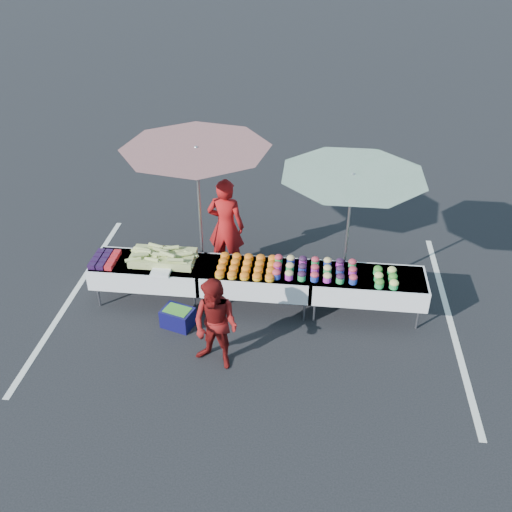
# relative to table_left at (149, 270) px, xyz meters

# --- Properties ---
(ground) EXTENTS (80.00, 80.00, 0.00)m
(ground) POSITION_rel_table_left_xyz_m (1.80, 0.00, -0.58)
(ground) COLOR black
(stripe_left) EXTENTS (0.10, 5.00, 0.00)m
(stripe_left) POSITION_rel_table_left_xyz_m (-1.40, 0.00, -0.58)
(stripe_left) COLOR silver
(stripe_left) RESTS_ON ground
(stripe_right) EXTENTS (0.10, 5.00, 0.00)m
(stripe_right) POSITION_rel_table_left_xyz_m (5.00, 0.00, -0.58)
(stripe_right) COLOR silver
(stripe_right) RESTS_ON ground
(table_left) EXTENTS (1.86, 0.81, 0.75)m
(table_left) POSITION_rel_table_left_xyz_m (0.00, 0.00, 0.00)
(table_left) COLOR white
(table_left) RESTS_ON ground
(table_center) EXTENTS (1.86, 0.81, 0.75)m
(table_center) POSITION_rel_table_left_xyz_m (1.80, 0.00, 0.00)
(table_center) COLOR white
(table_center) RESTS_ON ground
(table_right) EXTENTS (1.86, 0.81, 0.75)m
(table_right) POSITION_rel_table_left_xyz_m (3.60, 0.00, 0.00)
(table_right) COLOR white
(table_right) RESTS_ON ground
(berry_punnets) EXTENTS (0.40, 0.54, 0.08)m
(berry_punnets) POSITION_rel_table_left_xyz_m (-0.71, -0.06, 0.21)
(berry_punnets) COLOR black
(berry_punnets) RESTS_ON table_left
(corn_pile) EXTENTS (1.16, 0.57, 0.26)m
(corn_pile) POSITION_rel_table_left_xyz_m (0.25, 0.04, 0.26)
(corn_pile) COLOR #A2A957
(corn_pile) RESTS_ON table_left
(plastic_bags) EXTENTS (0.30, 0.25, 0.05)m
(plastic_bags) POSITION_rel_table_left_xyz_m (0.30, -0.30, 0.19)
(plastic_bags) COLOR white
(plastic_bags) RESTS_ON table_left
(carrot_bowls) EXTENTS (0.95, 0.69, 0.11)m
(carrot_bowls) POSITION_rel_table_left_xyz_m (1.65, -0.01, 0.22)
(carrot_bowls) COLOR orange
(carrot_bowls) RESTS_ON table_center
(potato_cups) EXTENTS (1.34, 0.58, 0.16)m
(potato_cups) POSITION_rel_table_left_xyz_m (2.75, 0.00, 0.25)
(potato_cups) COLOR #21369A
(potato_cups) RESTS_ON table_right
(bean_baskets) EXTENTS (0.36, 0.50, 0.15)m
(bean_baskets) POSITION_rel_table_left_xyz_m (3.86, -0.10, 0.24)
(bean_baskets) COLOR green
(bean_baskets) RESTS_ON table_right
(vendor) EXTENTS (0.71, 0.51, 1.82)m
(vendor) POSITION_rel_table_left_xyz_m (1.14, 1.05, 0.33)
(vendor) COLOR #A51213
(vendor) RESTS_ON ground
(customer) EXTENTS (0.87, 0.78, 1.47)m
(customer) POSITION_rel_table_left_xyz_m (1.39, -1.45, 0.15)
(customer) COLOR maroon
(customer) RESTS_ON ground
(umbrella_left) EXTENTS (2.91, 2.91, 2.51)m
(umbrella_left) POSITION_rel_table_left_xyz_m (0.75, 0.78, 1.69)
(umbrella_left) COLOR black
(umbrella_left) RESTS_ON ground
(umbrella_right) EXTENTS (2.99, 2.99, 2.34)m
(umbrella_right) POSITION_rel_table_left_xyz_m (3.23, 0.40, 1.54)
(umbrella_right) COLOR black
(umbrella_right) RESTS_ON ground
(storage_bin) EXTENTS (0.57, 0.48, 0.32)m
(storage_bin) POSITION_rel_table_left_xyz_m (0.61, -0.65, -0.42)
(storage_bin) COLOR #0D0C3F
(storage_bin) RESTS_ON ground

